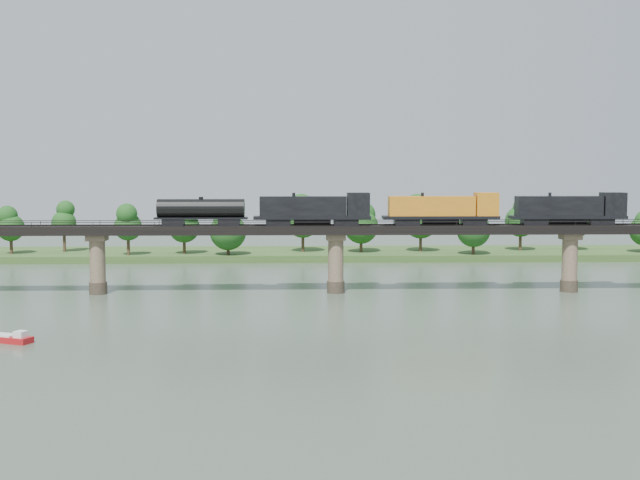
{
  "coord_description": "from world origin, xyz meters",
  "views": [
    {
      "loc": [
        -6.88,
        -104.43,
        20.9
      ],
      "look_at": [
        -2.67,
        30.0,
        9.0
      ],
      "focal_mm": 45.0,
      "sensor_mm": 36.0,
      "label": 1
    }
  ],
  "objects": [
    {
      "name": "motorboat",
      "position": [
        -41.23,
        -7.89,
        0.52
      ],
      "size": [
        5.72,
        3.88,
        1.51
      ],
      "rotation": [
        0.0,
        0.0,
        -0.4
      ],
      "color": "#A81316",
      "rests_on": "ground"
    },
    {
      "name": "freight_train",
      "position": [
        10.66,
        30.0,
        14.12
      ],
      "size": [
        79.55,
        3.1,
        5.48
      ],
      "color": "black",
      "rests_on": "bridge"
    },
    {
      "name": "far_treeline",
      "position": [
        -8.21,
        80.52,
        8.83
      ],
      "size": [
        289.06,
        17.54,
        13.6
      ],
      "color": "#382619",
      "rests_on": "far_bank"
    },
    {
      "name": "bridge_superstructure",
      "position": [
        0.0,
        30.0,
        11.79
      ],
      "size": [
        220.0,
        4.9,
        0.75
      ],
      "color": "black",
      "rests_on": "bridge"
    },
    {
      "name": "bridge",
      "position": [
        0.0,
        30.0,
        5.46
      ],
      "size": [
        236.0,
        30.0,
        11.5
      ],
      "color": "#473A2D",
      "rests_on": "ground"
    },
    {
      "name": "ground",
      "position": [
        0.0,
        0.0,
        0.0
      ],
      "size": [
        400.0,
        400.0,
        0.0
      ],
      "primitive_type": "plane",
      "color": "#3A4A3B",
      "rests_on": "ground"
    },
    {
      "name": "far_bank",
      "position": [
        0.0,
        85.0,
        0.8
      ],
      "size": [
        300.0,
        24.0,
        1.6
      ],
      "primitive_type": "cube",
      "color": "#2F5020",
      "rests_on": "ground"
    }
  ]
}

